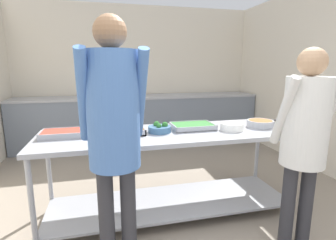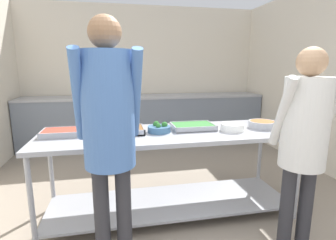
% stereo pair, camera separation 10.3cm
% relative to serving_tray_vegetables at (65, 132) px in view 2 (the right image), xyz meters
% --- Properties ---
extents(wall_rear, '(4.72, 0.06, 2.65)m').
position_rel_serving_tray_vegetables_xyz_m(wall_rear, '(1.04, 2.86, 0.44)').
color(wall_rear, beige).
rests_on(wall_rear, ground_plane).
extents(wall_right, '(0.06, 4.44, 2.65)m').
position_rel_serving_tray_vegetables_xyz_m(wall_right, '(3.37, 0.70, 0.44)').
color(wall_right, beige).
rests_on(wall_right, ground_plane).
extents(back_counter, '(4.56, 0.65, 0.94)m').
position_rel_serving_tray_vegetables_xyz_m(back_counter, '(1.04, 2.49, -0.42)').
color(back_counter, slate).
rests_on(back_counter, ground_plane).
extents(serving_counter, '(2.49, 0.79, 0.86)m').
position_rel_serving_tray_vegetables_xyz_m(serving_counter, '(0.98, -0.08, -0.30)').
color(serving_counter, '#9EA0A8').
rests_on(serving_counter, ground_plane).
extents(serving_tray_vegetables, '(0.41, 0.27, 0.05)m').
position_rel_serving_tray_vegetables_xyz_m(serving_tray_vegetables, '(0.00, 0.00, 0.00)').
color(serving_tray_vegetables, '#9EA0A8').
rests_on(serving_tray_vegetables, serving_counter).
extents(serving_tray_greens, '(0.49, 0.29, 0.05)m').
position_rel_serving_tray_vegetables_xyz_m(serving_tray_greens, '(0.48, -0.03, 0.00)').
color(serving_tray_greens, '#9EA0A8').
rests_on(serving_tray_greens, serving_counter).
extents(broccoli_bowl, '(0.22, 0.22, 0.10)m').
position_rel_serving_tray_vegetables_xyz_m(broccoli_bowl, '(0.87, -0.07, 0.01)').
color(broccoli_bowl, '#3D668C').
rests_on(broccoli_bowl, serving_counter).
extents(serving_tray_roast, '(0.42, 0.30, 0.05)m').
position_rel_serving_tray_vegetables_xyz_m(serving_tray_roast, '(1.23, -0.01, 0.00)').
color(serving_tray_roast, '#9EA0A8').
rests_on(serving_tray_roast, serving_counter).
extents(plate_stack, '(0.23, 0.23, 0.07)m').
position_rel_serving_tray_vegetables_xyz_m(plate_stack, '(1.59, -0.16, 0.01)').
color(plate_stack, white).
rests_on(plate_stack, serving_counter).
extents(sauce_pan, '(0.42, 0.28, 0.07)m').
position_rel_serving_tray_vegetables_xyz_m(sauce_pan, '(1.96, -0.10, 0.01)').
color(sauce_pan, '#9EA0A8').
rests_on(sauce_pan, serving_counter).
extents(guest_serving_left, '(0.47, 0.38, 1.63)m').
position_rel_serving_tray_vegetables_xyz_m(guest_serving_left, '(1.84, -0.85, 0.12)').
color(guest_serving_left, '#2D2D33').
rests_on(guest_serving_left, ground_plane).
extents(guest_serving_right, '(0.45, 0.36, 1.80)m').
position_rel_serving_tray_vegetables_xyz_m(guest_serving_right, '(0.42, -0.77, 0.24)').
color(guest_serving_right, '#2D2D33').
rests_on(guest_serving_right, ground_plane).
extents(water_bottle, '(0.06, 0.06, 0.23)m').
position_rel_serving_tray_vegetables_xyz_m(water_bottle, '(0.37, 2.55, 0.15)').
color(water_bottle, '#23602D').
rests_on(water_bottle, back_counter).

